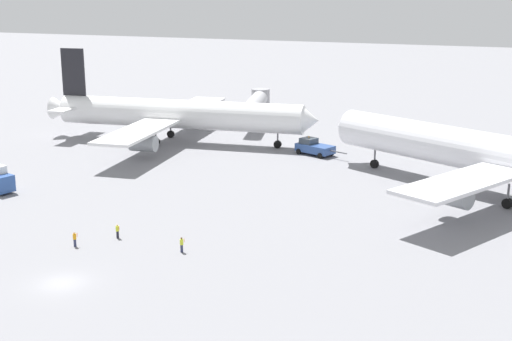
# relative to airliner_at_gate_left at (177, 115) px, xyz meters

# --- Properties ---
(ground_plane) EXTENTS (600.00, 600.00, 0.00)m
(ground_plane) POSITION_rel_airliner_at_gate_left_xyz_m (20.22, -57.74, -4.94)
(ground_plane) COLOR gray
(airliner_at_gate_left) EXTENTS (49.43, 47.05, 15.96)m
(airliner_at_gate_left) POSITION_rel_airliner_at_gate_left_xyz_m (0.00, 0.00, 0.00)
(airliner_at_gate_left) COLOR white
(airliner_at_gate_left) RESTS_ON ground
(airliner_being_pushed) EXTENTS (52.21, 42.07, 16.69)m
(airliner_being_pushed) POSITION_rel_airliner_at_gate_left_xyz_m (54.96, -13.64, 0.53)
(airliner_being_pushed) COLOR silver
(airliner_being_pushed) RESTS_ON ground
(pushback_tug) EXTENTS (9.37, 4.98, 2.89)m
(pushback_tug) POSITION_rel_airliner_at_gate_left_xyz_m (25.17, 0.32, -3.71)
(pushback_tug) COLOR #2D4C8C
(pushback_tug) RESTS_ON ground
(ground_crew_wing_walker_right) EXTENTS (0.38, 0.45, 1.62)m
(ground_crew_wing_walker_right) POSITION_rel_airliner_at_gate_left_xyz_m (26.53, -46.56, -4.10)
(ground_crew_wing_walker_right) COLOR #2D3351
(ground_crew_wing_walker_right) RESTS_ON ground
(ground_crew_ramp_agent_by_cones) EXTENTS (0.36, 0.46, 1.63)m
(ground_crew_ramp_agent_by_cones) POSITION_rel_airliner_at_gate_left_xyz_m (15.47, -49.53, -4.09)
(ground_crew_ramp_agent_by_cones) COLOR #2D3351
(ground_crew_ramp_agent_by_cones) RESTS_ON ground
(ground_crew_marshaller_foreground) EXTENTS (0.49, 0.36, 1.60)m
(ground_crew_marshaller_foreground) POSITION_rel_airliner_at_gate_left_xyz_m (18.11, -45.59, -4.11)
(ground_crew_marshaller_foreground) COLOR black
(ground_crew_marshaller_foreground) RESTS_ON ground
(jet_bridge) EXTENTS (9.33, 23.37, 5.91)m
(jet_bridge) POSITION_rel_airliner_at_gate_left_xyz_m (6.04, 20.75, -0.80)
(jet_bridge) COLOR #B7B7BC
(jet_bridge) RESTS_ON ground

